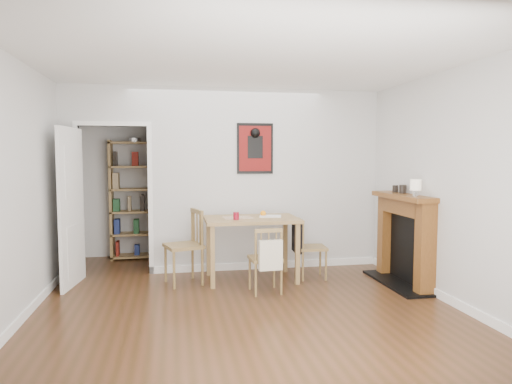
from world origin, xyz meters
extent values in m
plane|color=#4E2C19|center=(0.00, 0.00, 0.00)|extent=(5.20, 5.20, 0.00)
plane|color=silver|center=(0.00, 2.60, 1.30)|extent=(4.50, 0.00, 4.50)
plane|color=silver|center=(0.00, -2.60, 1.30)|extent=(4.50, 0.00, 4.50)
plane|color=silver|center=(-2.25, 0.00, 1.30)|extent=(0.00, 5.20, 5.20)
plane|color=silver|center=(2.25, 0.00, 1.30)|extent=(0.00, 5.20, 5.20)
plane|color=white|center=(0.00, 0.00, 2.60)|extent=(5.20, 5.20, 0.00)
cube|color=silver|center=(0.57, 1.40, 1.30)|extent=(3.35, 0.10, 2.60)
cube|color=silver|center=(-2.12, 1.40, 1.30)|extent=(0.25, 0.10, 2.60)
cube|color=silver|center=(-1.55, 1.40, 2.33)|extent=(0.90, 0.10, 0.55)
cube|color=white|center=(-2.03, 1.40, 1.02)|extent=(0.06, 0.14, 2.05)
cube|color=white|center=(-1.07, 1.40, 1.02)|extent=(0.06, 0.14, 2.05)
cube|color=white|center=(0.57, 1.34, 0.05)|extent=(3.35, 0.02, 0.10)
cube|color=white|center=(-2.24, -0.60, 0.05)|extent=(0.02, 4.00, 0.10)
cube|color=white|center=(2.24, -0.60, 0.05)|extent=(0.02, 4.00, 0.10)
cube|color=white|center=(-2.02, 0.93, 1.00)|extent=(0.15, 0.80, 2.00)
cube|color=black|center=(0.40, 1.33, 1.75)|extent=(0.52, 0.02, 0.72)
cube|color=maroon|center=(0.40, 1.32, 1.75)|extent=(0.46, 0.00, 0.64)
cube|color=#9A7948|center=(0.25, 0.80, 0.81)|extent=(1.22, 0.78, 0.04)
cube|color=#9A7948|center=(-0.29, 0.47, 0.39)|extent=(0.06, 0.06, 0.79)
cube|color=#9A7948|center=(0.80, 0.47, 0.39)|extent=(0.06, 0.06, 0.79)
cube|color=#9A7948|center=(-0.29, 1.12, 0.39)|extent=(0.06, 0.06, 0.79)
cube|color=#9A7948|center=(0.80, 1.12, 0.39)|extent=(0.06, 0.06, 0.79)
cube|color=black|center=(0.86, 0.76, 0.57)|extent=(0.12, 0.34, 0.42)
cube|color=beige|center=(0.33, 0.00, 0.50)|extent=(0.28, 0.11, 0.35)
cube|color=#9A7948|center=(-1.72, 2.40, 0.95)|extent=(0.04, 0.32, 1.89)
cube|color=#9A7948|center=(-0.97, 2.40, 0.95)|extent=(0.04, 0.32, 1.89)
cube|color=#9A7948|center=(-1.34, 2.40, 0.04)|extent=(0.80, 0.32, 0.03)
cube|color=#9A7948|center=(-1.34, 2.40, 0.76)|extent=(0.80, 0.32, 0.03)
cube|color=#9A7948|center=(-1.34, 2.40, 1.85)|extent=(0.80, 0.32, 0.03)
cube|color=maroon|center=(-1.34, 2.40, 0.95)|extent=(0.70, 0.26, 0.26)
cube|color=brown|center=(2.15, -0.24, 0.55)|extent=(0.20, 0.16, 1.10)
cube|color=brown|center=(2.15, 0.74, 0.55)|extent=(0.20, 0.16, 1.10)
cube|color=brown|center=(2.12, 0.25, 1.13)|extent=(0.30, 1.21, 0.06)
cube|color=brown|center=(2.15, 0.25, 1.00)|extent=(0.20, 0.85, 0.20)
cube|color=black|center=(2.21, 0.25, 0.45)|extent=(0.08, 0.81, 0.88)
cube|color=black|center=(2.09, 0.25, 0.01)|extent=(0.45, 1.25, 0.03)
cylinder|color=maroon|center=(0.03, 0.65, 0.88)|extent=(0.07, 0.07, 0.10)
sphere|color=orange|center=(0.43, 0.90, 0.87)|extent=(0.08, 0.08, 0.08)
cube|color=beige|center=(0.08, 0.82, 0.83)|extent=(0.40, 0.31, 0.00)
cube|color=white|center=(0.52, 0.85, 0.84)|extent=(0.33, 0.27, 0.01)
cylinder|color=silver|center=(2.09, -0.10, 1.20)|extent=(0.07, 0.07, 0.08)
cylinder|color=beige|center=(2.09, -0.10, 1.30)|extent=(0.13, 0.13, 0.13)
cylinder|color=black|center=(2.17, 0.36, 1.22)|extent=(0.09, 0.09, 0.11)
cylinder|color=black|center=(2.16, 0.55, 1.21)|extent=(0.08, 0.08, 0.10)
camera|label=1|loc=(-0.76, -5.08, 1.64)|focal=32.00mm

